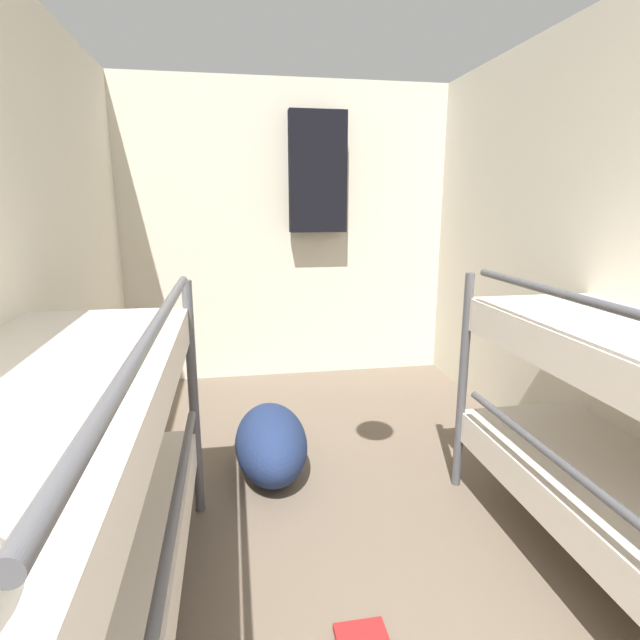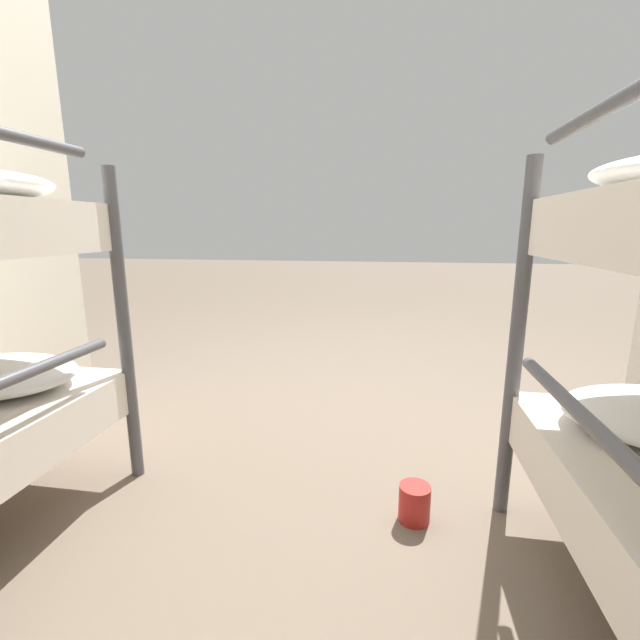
% 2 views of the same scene
% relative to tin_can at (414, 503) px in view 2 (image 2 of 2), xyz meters
% --- Properties ---
extents(ground_plane, '(20.00, 20.00, 0.00)m').
position_rel_tin_can_xyz_m(ground_plane, '(0.36, -0.67, -0.06)').
color(ground_plane, '#6B5B4C').
extents(tin_can, '(0.10, 0.10, 0.12)m').
position_rel_tin_can_xyz_m(tin_can, '(0.00, 0.00, 0.00)').
color(tin_can, '#AD231E').
rests_on(tin_can, ground_plane).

